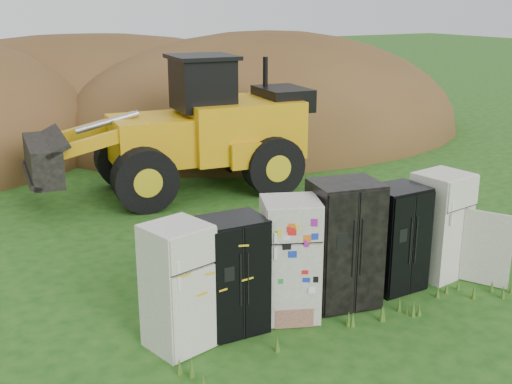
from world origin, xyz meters
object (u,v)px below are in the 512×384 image
fridge_dark_mid (344,244)px  fridge_open_door (440,225)px  fridge_black_side (232,275)px  fridge_black_right (396,238)px  fridge_leftmost (178,287)px  wheel_loader (170,127)px  fridge_sticker (290,259)px

fridge_dark_mid → fridge_open_door: size_ratio=1.08×
fridge_black_side → fridge_black_right: fridge_black_right is taller
fridge_open_door → fridge_black_right: bearing=172.3°
fridge_black_side → fridge_dark_mid: bearing=-0.6°
fridge_leftmost → fridge_black_right: size_ratio=1.02×
fridge_open_door → fridge_leftmost: bearing=171.7°
fridge_dark_mid → fridge_open_door: 2.04m
fridge_dark_mid → fridge_open_door: fridge_dark_mid is taller
fridge_dark_mid → wheel_loader: 6.80m
fridge_sticker → fridge_black_right: size_ratio=1.06×
fridge_leftmost → fridge_dark_mid: bearing=-14.6°
fridge_sticker → fridge_open_door: fridge_sticker is taller
fridge_black_side → wheel_loader: 6.97m
fridge_black_right → fridge_open_door: bearing=-0.5°
fridge_dark_mid → fridge_open_door: (2.04, 0.05, -0.07)m
fridge_sticker → fridge_dark_mid: fridge_dark_mid is taller
fridge_black_right → wheel_loader: size_ratio=0.25×
fridge_black_right → fridge_sticker: bearing=179.1°
fridge_black_side → fridge_dark_mid: (1.88, -0.08, 0.14)m
fridge_black_side → fridge_open_door: 3.92m
fridge_black_side → fridge_dark_mid: 1.88m
fridge_leftmost → fridge_black_side: fridge_leftmost is taller
fridge_dark_mid → fridge_open_door: bearing=12.4°
fridge_leftmost → wheel_loader: size_ratio=0.26×
fridge_sticker → fridge_black_right: bearing=22.3°
fridge_black_right → wheel_loader: bearing=98.4°
wheel_loader → fridge_black_side: bearing=-99.0°
fridge_sticker → wheel_loader: size_ratio=0.27×
fridge_leftmost → fridge_black_side: bearing=-10.6°
fridge_leftmost → fridge_open_door: fridge_open_door is taller
fridge_dark_mid → fridge_black_right: bearing=13.0°
fridge_black_side → wheel_loader: (1.80, 6.68, 0.80)m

